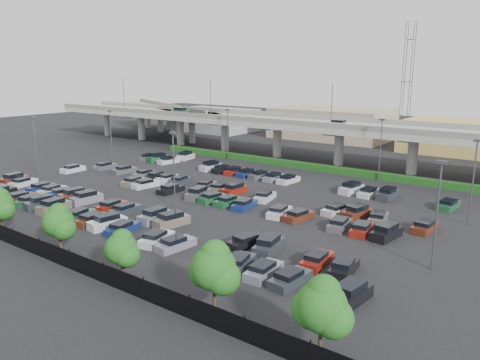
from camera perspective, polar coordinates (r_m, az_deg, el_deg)
The scene contains 10 objects.
ground at distance 69.02m, azimuth -3.27°, elevation -1.90°, with size 280.00×280.00×0.00m, color black.
overpass at distance 94.18m, azimuth 9.17°, elevation 6.38°, with size 150.00×13.00×15.80m.
on_ramp at distance 134.09m, azimuth -8.76°, elevation 8.37°, with size 50.93×30.13×8.80m.
hedge at distance 89.02m, azimuth 7.06°, elevation 1.86°, with size 66.00×1.60×1.10m, color #103710.
fence at distance 51.57m, azimuth -23.80°, elevation -7.35°, with size 70.00×0.10×2.00m.
tree_row at distance 50.82m, azimuth -22.21°, elevation -4.39°, with size 65.07×3.66×5.94m.
parked_cars at distance 66.70m, azimuth -6.54°, elevation -1.97°, with size 62.91×41.68×1.67m.
light_poles at distance 71.80m, azimuth -4.86°, elevation 3.77°, with size 66.90×48.38×10.30m.
distant_buildings at distance 117.80m, azimuth 21.40°, elevation 5.42°, with size 138.00×24.00×9.00m.
comm_tower at distance 130.98m, azimuth 19.71°, elevation 11.49°, with size 2.40×2.40×30.00m.
Camera 1 is at (42.71, -51.10, 18.13)m, focal length 35.00 mm.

